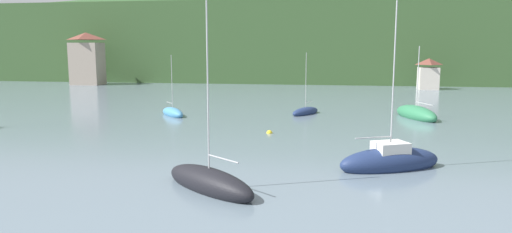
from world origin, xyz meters
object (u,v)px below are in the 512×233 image
shore_building_westcentral (428,74)px  sailboat_far_7 (416,114)px  sailboat_far_2 (173,113)px  sailboat_mid_0 (209,183)px  sailboat_mid_3 (390,161)px  shore_building_west (87,59)px  mooring_buoy_near (269,133)px  sailboat_far_6 (305,112)px

shore_building_westcentral → sailboat_far_7: (-8.04, -34.96, -2.21)m
sailboat_far_2 → sailboat_mid_0: bearing=-17.1°
shore_building_westcentral → sailboat_mid_3: size_ratio=0.52×
shore_building_west → mooring_buoy_near: size_ratio=19.90×
sailboat_far_7 → mooring_buoy_near: 17.54m
sailboat_mid_0 → sailboat_far_6: sailboat_mid_0 is taller
shore_building_westcentral → mooring_buoy_near: size_ratio=10.56×
sailboat_far_7 → mooring_buoy_near: sailboat_far_7 is taller
mooring_buoy_near → shore_building_westcentral: bearing=64.6°
sailboat_far_6 → sailboat_far_7: sailboat_far_7 is taller
shore_building_west → mooring_buoy_near: bearing=-47.6°
sailboat_mid_3 → sailboat_far_7: sailboat_mid_3 is taller
sailboat_mid_0 → sailboat_mid_3: sailboat_mid_3 is taller
sailboat_far_6 → sailboat_far_7: bearing=114.2°
sailboat_far_2 → sailboat_far_7: bearing=54.8°
sailboat_mid_0 → sailboat_far_2: bearing=-28.9°
sailboat_mid_3 → mooring_buoy_near: bearing=104.7°
sailboat_mid_0 → mooring_buoy_near: sailboat_mid_0 is taller
sailboat_mid_0 → sailboat_mid_3: bearing=-111.8°
shore_building_westcentral → sailboat_far_6: bearing=-119.7°
sailboat_far_2 → sailboat_far_6: (13.91, 3.28, -0.03)m
shore_building_west → sailboat_far_2: shore_building_west is taller
sailboat_mid_0 → sailboat_far_6: 27.93m
mooring_buoy_near → shore_building_west: bearing=132.4°
shore_building_west → sailboat_far_6: size_ratio=1.47×
sailboat_far_2 → shore_building_west: bearing=178.7°
sailboat_far_2 → sailboat_mid_3: (20.10, -18.83, 0.21)m
sailboat_far_6 → mooring_buoy_near: size_ratio=13.57×
shore_building_westcentral → sailboat_far_2: bearing=-131.8°
sailboat_far_6 → sailboat_far_2: bearing=-47.7°
sailboat_mid_3 → sailboat_far_6: 22.97m
shore_building_west → mooring_buoy_near: (42.29, -46.25, -4.93)m
shore_building_west → mooring_buoy_near: 62.86m
sailboat_far_2 → sailboat_far_6: bearing=62.8°
shore_building_westcentral → sailboat_mid_0: 65.85m
shore_building_west → sailboat_mid_3: shore_building_west is taller
sailboat_mid_3 → mooring_buoy_near: 13.40m
shore_building_westcentral → mooring_buoy_near: shore_building_westcentral is taller
shore_building_west → sailboat_mid_3: (50.86, -56.54, -4.45)m
shore_building_westcentral → mooring_buoy_near: (-21.79, -45.85, -2.61)m
sailboat_mid_0 → mooring_buoy_near: 15.93m
shore_building_west → sailboat_mid_0: bearing=-56.4°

